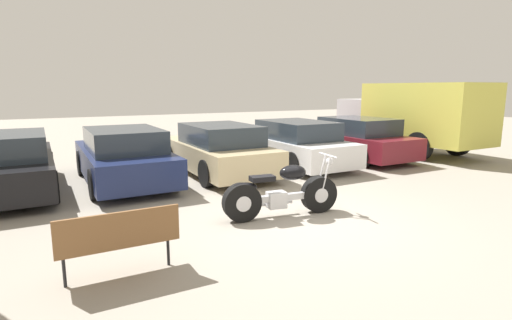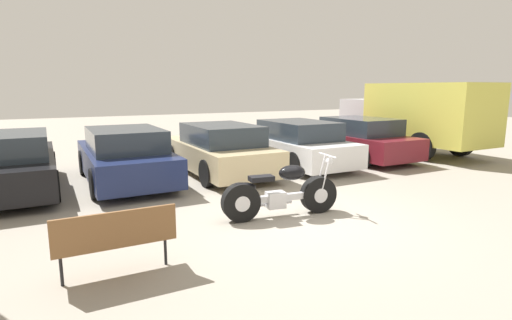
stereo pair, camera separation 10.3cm
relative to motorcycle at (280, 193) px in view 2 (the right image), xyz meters
The scene contains 9 objects.
ground_plane 0.61m from the motorcycle, 53.29° to the right, with size 60.00×60.00×0.00m, color gray.
motorcycle is the anchor object (origin of this frame).
parked_car_black 6.29m from the motorcycle, 136.30° to the left, with size 1.93×4.53×1.39m.
parked_car_navy 4.68m from the motorcycle, 115.80° to the left, with size 1.93×4.53×1.39m.
parked_car_champagne 4.12m from the motorcycle, 83.31° to the left, with size 1.93×4.53×1.39m.
parked_car_white 5.06m from the motorcycle, 53.71° to the left, with size 1.93×4.53×1.39m.
parked_car_maroon 6.90m from the motorcycle, 37.09° to the left, with size 1.93×4.53×1.39m.
delivery_truck 9.12m from the motorcycle, 26.25° to the left, with size 2.22×5.64×2.53m.
park_bench 3.27m from the motorcycle, 159.88° to the right, with size 1.47×0.41×0.89m.
Camera 2 is at (-3.97, -5.78, 2.36)m, focal length 28.00 mm.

